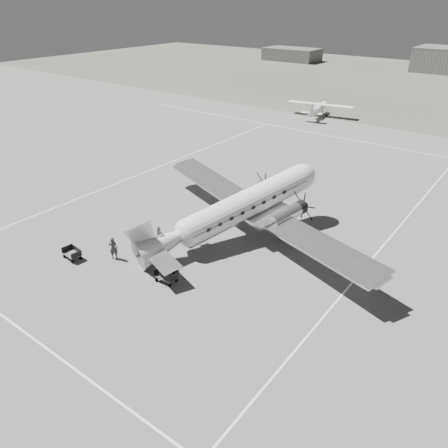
% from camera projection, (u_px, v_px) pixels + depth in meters
% --- Properties ---
extents(ground, '(260.00, 260.00, 0.00)m').
position_uv_depth(ground, '(197.00, 256.00, 36.91)').
color(ground, slate).
rests_on(ground, ground).
extents(taxi_line_near, '(60.00, 0.15, 0.01)m').
position_uv_depth(taxi_line_near, '(52.00, 352.00, 27.00)').
color(taxi_line_near, white).
rests_on(taxi_line_near, ground).
extents(taxi_line_right, '(0.15, 80.00, 0.01)m').
position_uv_depth(taxi_line_right, '(328.00, 311.00, 30.53)').
color(taxi_line_right, white).
rests_on(taxi_line_right, ground).
extents(taxi_line_left, '(0.15, 60.00, 0.01)m').
position_uv_depth(taxi_line_left, '(137.00, 175.00, 53.56)').
color(taxi_line_left, white).
rests_on(taxi_line_left, ground).
extents(taxi_line_horizon, '(90.00, 0.15, 0.01)m').
position_uv_depth(taxi_line_horizon, '(369.00, 143.00, 65.23)').
color(taxi_line_horizon, white).
rests_on(taxi_line_horizon, ground).
extents(shed_secondary, '(18.00, 10.00, 4.00)m').
position_uv_depth(shed_secondary, '(292.00, 54.00, 146.64)').
color(shed_secondary, '#515151').
rests_on(shed_secondary, ground).
extents(dc3_airliner, '(33.59, 28.30, 5.44)m').
position_uv_depth(dc3_airliner, '(238.00, 210.00, 38.58)').
color(dc3_airliner, silver).
rests_on(dc3_airliner, ground).
extents(light_plane_left, '(13.55, 11.71, 2.50)m').
position_uv_depth(light_plane_left, '(319.00, 110.00, 78.94)').
color(light_plane_left, white).
rests_on(light_plane_left, ground).
extents(baggage_cart_near, '(1.81, 1.33, 0.98)m').
position_uv_depth(baggage_cart_near, '(166.00, 276.00, 33.45)').
color(baggage_cart_near, '#515151').
rests_on(baggage_cart_near, ground).
extents(baggage_cart_far, '(1.77, 1.33, 0.94)m').
position_uv_depth(baggage_cart_far, '(72.00, 254.00, 36.40)').
color(baggage_cart_far, '#515151').
rests_on(baggage_cart_far, ground).
extents(ground_crew, '(0.86, 0.80, 1.98)m').
position_uv_depth(ground_crew, '(113.00, 248.00, 36.20)').
color(ground_crew, '#2D2D2D').
rests_on(ground_crew, ground).
extents(ramp_agent, '(0.99, 1.09, 1.81)m').
position_uv_depth(ramp_agent, '(160.00, 235.00, 38.30)').
color(ramp_agent, '#AEAEAB').
rests_on(ramp_agent, ground).
extents(passenger, '(0.57, 0.82, 1.61)m').
position_uv_depth(passenger, '(179.00, 230.00, 39.29)').
color(passenger, '#B0B0AE').
rests_on(passenger, ground).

